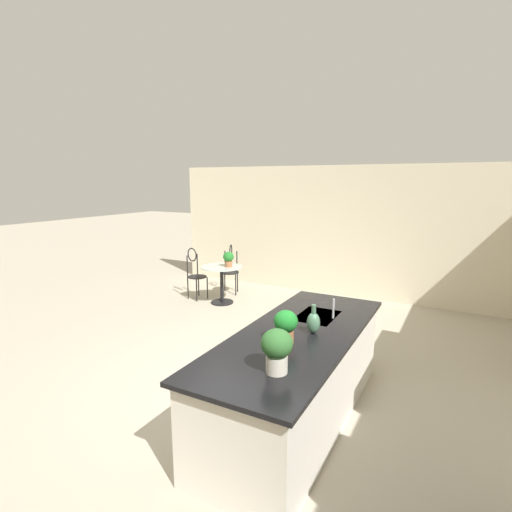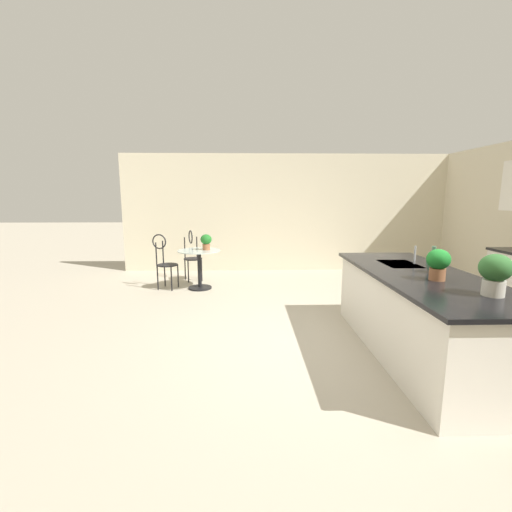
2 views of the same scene
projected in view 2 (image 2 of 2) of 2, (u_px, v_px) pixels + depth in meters
ground_plane at (333, 343)px, 4.15m from camera, size 40.00×40.00×0.00m
wall_left_window at (291, 213)px, 8.12m from camera, size 0.12×7.80×2.70m
kitchen_island at (419, 314)px, 3.80m from camera, size 2.80×1.06×0.92m
bistro_table at (199, 266)px, 6.55m from camera, size 0.80×0.80×0.74m
chair_near_window at (192, 253)px, 7.23m from camera, size 0.52×0.50×1.04m
chair_by_island at (164, 259)px, 6.54m from camera, size 0.46×0.52×1.04m
sink_faucet at (415, 255)px, 4.25m from camera, size 0.02×0.02×0.22m
potted_plant_on_table at (206, 241)px, 6.53m from camera, size 0.21×0.21×0.29m
potted_plant_counter_near at (438, 262)px, 3.39m from camera, size 0.22×0.22×0.31m
potted_plant_counter_far at (495, 272)px, 2.85m from camera, size 0.25×0.25×0.35m
vase_on_counter at (433, 263)px, 3.75m from camera, size 0.13×0.13×0.29m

